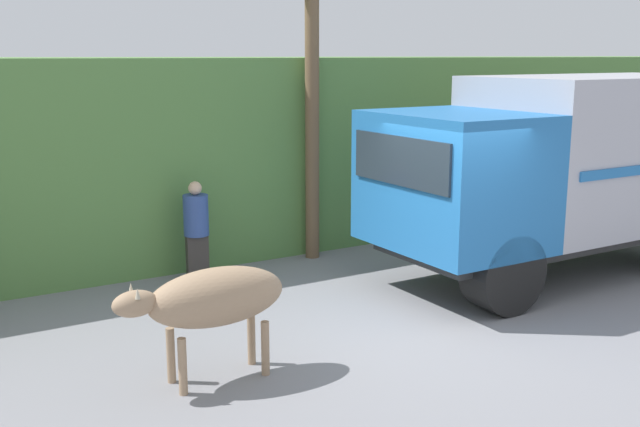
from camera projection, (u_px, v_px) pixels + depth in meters
name	position (u px, v px, depth m)	size (l,w,h in m)	color
ground_plane	(429.00, 324.00, 9.66)	(60.00, 60.00, 0.00)	gray
hillside_embankment	(217.00, 143.00, 14.94)	(32.00, 5.80, 3.36)	#568442
cargo_truck	(569.00, 164.00, 11.65)	(6.31, 2.43, 3.08)	#2D2D2D
brown_cow	(213.00, 299.00, 7.83)	(1.87, 0.62, 1.23)	#9E7F60
pedestrian_on_hill	(196.00, 228.00, 11.36)	(0.44, 0.44, 1.55)	#38332D
utility_pole	(312.00, 103.00, 12.32)	(0.90, 0.23, 5.03)	brown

